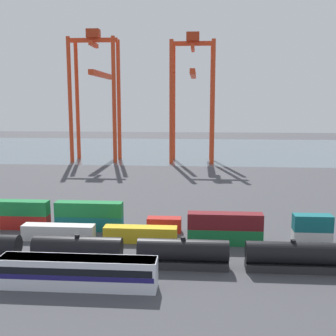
{
  "coord_description": "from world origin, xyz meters",
  "views": [
    {
      "loc": [
        8.98,
        -66.65,
        22.99
      ],
      "look_at": [
        2.35,
        20.01,
        9.12
      ],
      "focal_mm": 44.64,
      "sensor_mm": 36.0,
      "label": 1
    }
  ],
  "objects_px": {
    "gantry_crane_west": "(96,84)",
    "gantry_crane_central": "(193,86)",
    "shipping_container_1": "(59,232)",
    "shipping_container_2": "(140,234)",
    "freight_tank_row": "(183,253)",
    "shipping_container_9": "(17,221)",
    "shipping_container_11": "(89,223)"
  },
  "relations": [
    {
      "from": "shipping_container_1",
      "to": "shipping_container_11",
      "type": "height_order",
      "value": "same"
    },
    {
      "from": "shipping_container_11",
      "to": "gantry_crane_central",
      "type": "xyz_separation_m",
      "value": [
        16.71,
        91.81,
        27.7
      ]
    },
    {
      "from": "freight_tank_row",
      "to": "gantry_crane_central",
      "type": "distance_m",
      "value": 111.16
    },
    {
      "from": "gantry_crane_west",
      "to": "shipping_container_2",
      "type": "bearing_deg",
      "value": -72.41
    },
    {
      "from": "freight_tank_row",
      "to": "shipping_container_9",
      "type": "bearing_deg",
      "value": 152.76
    },
    {
      "from": "shipping_container_9",
      "to": "freight_tank_row",
      "type": "bearing_deg",
      "value": -27.24
    },
    {
      "from": "shipping_container_2",
      "to": "gantry_crane_west",
      "type": "bearing_deg",
      "value": 107.59
    },
    {
      "from": "gantry_crane_central",
      "to": "gantry_crane_west",
      "type": "bearing_deg",
      "value": 179.48
    },
    {
      "from": "freight_tank_row",
      "to": "gantry_crane_central",
      "type": "height_order",
      "value": "gantry_crane_central"
    },
    {
      "from": "gantry_crane_central",
      "to": "freight_tank_row",
      "type": "bearing_deg",
      "value": -89.54
    },
    {
      "from": "shipping_container_2",
      "to": "freight_tank_row",
      "type": "bearing_deg",
      "value": -54.2
    },
    {
      "from": "gantry_crane_west",
      "to": "gantry_crane_central",
      "type": "height_order",
      "value": "gantry_crane_west"
    },
    {
      "from": "shipping_container_1",
      "to": "shipping_container_9",
      "type": "relative_size",
      "value": 1.0
    },
    {
      "from": "shipping_container_1",
      "to": "gantry_crane_central",
      "type": "distance_m",
      "value": 103.41
    },
    {
      "from": "gantry_crane_west",
      "to": "gantry_crane_central",
      "type": "bearing_deg",
      "value": -0.52
    },
    {
      "from": "shipping_container_2",
      "to": "gantry_crane_west",
      "type": "height_order",
      "value": "gantry_crane_west"
    },
    {
      "from": "gantry_crane_west",
      "to": "gantry_crane_central",
      "type": "xyz_separation_m",
      "value": [
        37.62,
        -0.34,
        -0.67
      ]
    },
    {
      "from": "gantry_crane_west",
      "to": "shipping_container_9",
      "type": "bearing_deg",
      "value": -85.45
    },
    {
      "from": "gantry_crane_central",
      "to": "shipping_container_2",
      "type": "bearing_deg",
      "value": -93.87
    },
    {
      "from": "gantry_crane_west",
      "to": "shipping_container_1",
      "type": "bearing_deg",
      "value": -80.04
    },
    {
      "from": "shipping_container_1",
      "to": "gantry_crane_west",
      "type": "height_order",
      "value": "gantry_crane_west"
    },
    {
      "from": "shipping_container_2",
      "to": "shipping_container_9",
      "type": "distance_m",
      "value": 24.38
    },
    {
      "from": "freight_tank_row",
      "to": "shipping_container_11",
      "type": "distance_m",
      "value": 23.81
    },
    {
      "from": "freight_tank_row",
      "to": "gantry_crane_west",
      "type": "distance_m",
      "value": 118.09
    },
    {
      "from": "freight_tank_row",
      "to": "shipping_container_9",
      "type": "xyz_separation_m",
      "value": [
        -31.16,
        16.04,
        -0.82
      ]
    },
    {
      "from": "shipping_container_1",
      "to": "shipping_container_9",
      "type": "xyz_separation_m",
      "value": [
        -9.86,
        5.7,
        0.0
      ]
    },
    {
      "from": "shipping_container_11",
      "to": "gantry_crane_west",
      "type": "xyz_separation_m",
      "value": [
        -20.91,
        92.15,
        28.37
      ]
    },
    {
      "from": "shipping_container_1",
      "to": "shipping_container_11",
      "type": "relative_size",
      "value": 1.0
    },
    {
      "from": "shipping_container_2",
      "to": "shipping_container_1",
      "type": "bearing_deg",
      "value": 180.0
    },
    {
      "from": "shipping_container_11",
      "to": "freight_tank_row",
      "type": "bearing_deg",
      "value": -42.39
    },
    {
      "from": "shipping_container_1",
      "to": "gantry_crane_west",
      "type": "relative_size",
      "value": 0.24
    },
    {
      "from": "shipping_container_2",
      "to": "shipping_container_9",
      "type": "relative_size",
      "value": 1.0
    }
  ]
}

